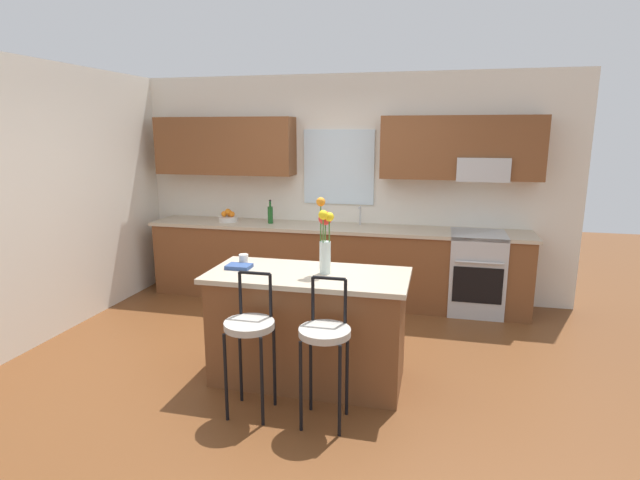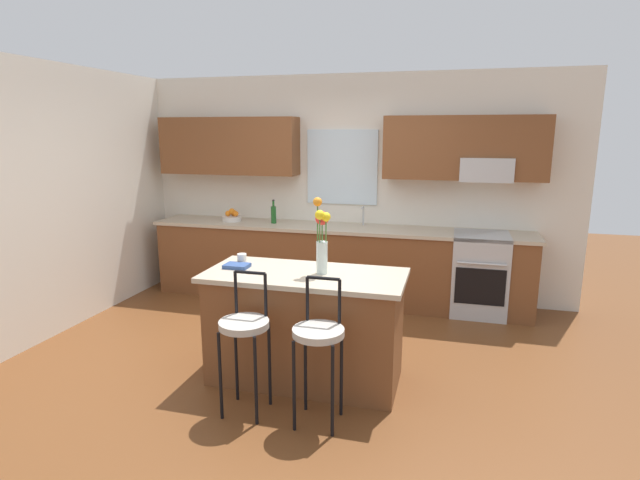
{
  "view_description": "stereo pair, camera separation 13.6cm",
  "coord_description": "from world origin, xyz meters",
  "views": [
    {
      "loc": [
        1.21,
        -4.04,
        2.03
      ],
      "look_at": [
        0.11,
        0.55,
        1.0
      ],
      "focal_mm": 28.01,
      "sensor_mm": 36.0,
      "label": 1
    },
    {
      "loc": [
        1.34,
        -4.0,
        2.03
      ],
      "look_at": [
        0.11,
        0.55,
        1.0
      ],
      "focal_mm": 28.01,
      "sensor_mm": 36.0,
      "label": 2
    }
  ],
  "objects": [
    {
      "name": "kitchen_island",
      "position": [
        0.22,
        -0.32,
        0.46
      ],
      "size": [
        1.61,
        0.75,
        0.92
      ],
      "color": "brown",
      "rests_on": "ground"
    },
    {
      "name": "bottle_olive_oil",
      "position": [
        -0.79,
        1.7,
        1.03
      ],
      "size": [
        0.06,
        0.06,
        0.29
      ],
      "color": "#1E5923",
      "rests_on": "counter_run"
    },
    {
      "name": "back_wall_assembly",
      "position": [
        0.03,
        1.98,
        1.51
      ],
      "size": [
        5.6,
        0.5,
        2.7
      ],
      "color": "silver",
      "rests_on": "ground"
    },
    {
      "name": "oven_range",
      "position": [
        1.66,
        1.68,
        0.46
      ],
      "size": [
        0.6,
        0.64,
        0.92
      ],
      "color": "#B7BABC",
      "rests_on": "ground"
    },
    {
      "name": "flower_vase",
      "position": [
        0.35,
        -0.3,
        1.23
      ],
      "size": [
        0.15,
        0.16,
        0.61
      ],
      "color": "silver",
      "rests_on": "kitchen_island"
    },
    {
      "name": "cookbook",
      "position": [
        -0.37,
        -0.32,
        0.94
      ],
      "size": [
        0.2,
        0.15,
        0.03
      ],
      "primitive_type": "cube",
      "color": "navy",
      "rests_on": "kitchen_island"
    },
    {
      "name": "mug_ceramic",
      "position": [
        -0.38,
        -0.2,
        0.97
      ],
      "size": [
        0.08,
        0.08,
        0.09
      ],
      "primitive_type": "cylinder",
      "color": "silver",
      "rests_on": "kitchen_island"
    },
    {
      "name": "ground_plane",
      "position": [
        0.0,
        0.0,
        0.0
      ],
      "size": [
        14.0,
        14.0,
        0.0
      ],
      "primitive_type": "plane",
      "color": "brown"
    },
    {
      "name": "bar_stool_near",
      "position": [
        -0.06,
        -0.91,
        0.64
      ],
      "size": [
        0.36,
        0.36,
        1.04
      ],
      "color": "black",
      "rests_on": "ground"
    },
    {
      "name": "bar_stool_middle",
      "position": [
        0.49,
        -0.91,
        0.64
      ],
      "size": [
        0.36,
        0.36,
        1.04
      ],
      "color": "black",
      "rests_on": "ground"
    },
    {
      "name": "counter_run",
      "position": [
        0.0,
        1.7,
        0.47
      ],
      "size": [
        4.56,
        0.64,
        0.92
      ],
      "color": "brown",
      "rests_on": "ground"
    },
    {
      "name": "wall_left",
      "position": [
        -2.56,
        0.3,
        1.35
      ],
      "size": [
        0.12,
        4.6,
        2.7
      ],
      "primitive_type": "cube",
      "color": "silver",
      "rests_on": "ground"
    },
    {
      "name": "fruit_bowl_oranges",
      "position": [
        -1.35,
        1.71,
        0.97
      ],
      "size": [
        0.24,
        0.24,
        0.16
      ],
      "color": "silver",
      "rests_on": "counter_run"
    },
    {
      "name": "sink_faucet",
      "position": [
        0.3,
        1.84,
        1.06
      ],
      "size": [
        0.02,
        0.13,
        0.23
      ],
      "color": "#B7BABC",
      "rests_on": "counter_run"
    }
  ]
}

